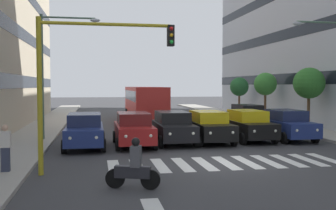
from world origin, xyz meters
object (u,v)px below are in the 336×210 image
object	(u,v)px
car_2	(209,126)
street_tree_3	(239,87)
car_1	(248,125)
street_tree_2	(265,84)
car_row2_0	(248,116)
car_3	(173,127)
car_5	(85,130)
traffic_light_gantry	(81,68)
car_4	(134,129)
bus_behind_traffic	(145,100)
pedestrian_waiting	(5,147)
street_lamp_left	(334,66)
street_lamp_right	(53,62)
street_tree_1	(309,83)
car_0	(287,124)
motorcycle_with_rider	(134,168)

from	to	relation	value
car_2	street_tree_3	world-z (taller)	street_tree_3
car_1	car_2	xyz separation A→B (m)	(2.41, 0.30, 0.00)
street_tree_3	street_tree_2	bearing A→B (deg)	91.32
car_2	street_tree_3	distance (m)	17.83
car_1	car_row2_0	size ratio (longest dim) A/B	1.00
car_2	car_3	world-z (taller)	same
car_5	traffic_light_gantry	bearing A→B (deg)	90.62
car_4	traffic_light_gantry	xyz separation A→B (m)	(2.42, 5.97, 2.85)
car_4	bus_behind_traffic	size ratio (longest dim) A/B	0.42
car_4	bus_behind_traffic	bearing A→B (deg)	-99.51
car_1	pedestrian_waiting	world-z (taller)	pedestrian_waiting
car_5	street_lamp_left	bearing A→B (deg)	176.96
traffic_light_gantry	street_lamp_right	xyz separation A→B (m)	(1.84, -8.45, 0.69)
street_lamp_left	street_tree_1	bearing A→B (deg)	-106.55
car_4	traffic_light_gantry	bearing A→B (deg)	67.96
car_2	pedestrian_waiting	xyz separation A→B (m)	(9.19, 6.37, 0.11)
car_1	traffic_light_gantry	distance (m)	11.63
street_lamp_left	car_2	bearing A→B (deg)	-11.79
street_tree_1	street_tree_3	distance (m)	12.23
traffic_light_gantry	street_lamp_left	bearing A→B (deg)	-158.83
bus_behind_traffic	traffic_light_gantry	world-z (taller)	traffic_light_gantry
car_3	street_lamp_left	size ratio (longest dim) A/B	0.68
car_3	car_5	bearing A→B (deg)	8.27
car_2	traffic_light_gantry	distance (m)	9.68
car_4	car_1	bearing A→B (deg)	-172.97
bus_behind_traffic	car_0	bearing A→B (deg)	118.98
car_3	street_tree_1	bearing A→B (deg)	-160.05
car_4	pedestrian_waiting	bearing A→B (deg)	49.42
street_tree_3	street_tree_1	bearing A→B (deg)	91.47
street_tree_2	car_1	bearing A→B (deg)	60.93
car_row2_0	street_tree_3	distance (m)	10.15
car_1	street_tree_3	bearing A→B (deg)	-108.99
car_2	street_tree_2	world-z (taller)	street_tree_2
car_0	car_4	size ratio (longest dim) A/B	1.00
car_0	street_lamp_right	world-z (taller)	street_lamp_right
street_tree_2	street_tree_3	distance (m)	5.71
bus_behind_traffic	street_lamp_right	distance (m)	12.50
car_0	car_3	distance (m)	6.74
car_1	street_tree_3	world-z (taller)	street_tree_3
car_row2_0	bus_behind_traffic	size ratio (longest dim) A/B	0.42
street_lamp_right	car_4	bearing A→B (deg)	149.80
car_5	street_tree_1	distance (m)	15.56
car_2	car_4	distance (m)	4.21
street_lamp_left	street_tree_2	distance (m)	11.69
car_5	street_lamp_right	bearing A→B (deg)	-55.98
street_tree_2	street_tree_3	world-z (taller)	street_tree_2
car_3	motorcycle_with_rider	bearing A→B (deg)	71.61
car_4	car_5	xyz separation A→B (m)	(2.48, 0.16, 0.00)
motorcycle_with_rider	street_lamp_left	size ratio (longest dim) A/B	0.25
car_4	street_tree_1	bearing A→B (deg)	-161.16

